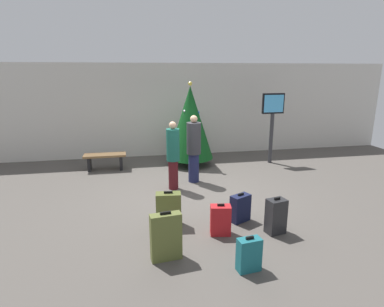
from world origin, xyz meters
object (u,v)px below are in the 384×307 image
(flight_info_kiosk, at_px, (272,116))
(suitcase_3, at_px, (169,209))
(holiday_tree, at_px, (190,123))
(traveller_1, at_px, (194,148))
(waiting_bench, at_px, (105,158))
(traveller_0, at_px, (173,154))
(suitcase_4, at_px, (220,220))
(suitcase_2, at_px, (249,255))
(suitcase_5, at_px, (166,237))
(suitcase_0, at_px, (276,216))
(suitcase_1, at_px, (240,208))

(flight_info_kiosk, height_order, suitcase_3, flight_info_kiosk)
(holiday_tree, relative_size, traveller_1, 1.44)
(waiting_bench, height_order, traveller_0, traveller_0)
(traveller_1, distance_m, suitcase_3, 2.60)
(flight_info_kiosk, relative_size, suitcase_4, 3.74)
(traveller_0, relative_size, suitcase_4, 2.88)
(flight_info_kiosk, bearing_deg, suitcase_2, -117.05)
(waiting_bench, distance_m, suitcase_2, 6.00)
(waiting_bench, height_order, suitcase_5, suitcase_5)
(holiday_tree, relative_size, suitcase_3, 3.68)
(flight_info_kiosk, height_order, waiting_bench, flight_info_kiosk)
(flight_info_kiosk, relative_size, suitcase_0, 3.21)
(holiday_tree, xyz_separation_m, suitcase_1, (0.27, -3.96, -1.07))
(suitcase_2, xyz_separation_m, suitcase_4, (-0.12, 1.11, 0.02))
(holiday_tree, xyz_separation_m, suitcase_0, (0.74, -4.52, -1.02))
(flight_info_kiosk, relative_size, suitcase_1, 3.80)
(waiting_bench, relative_size, traveller_0, 0.72)
(suitcase_2, relative_size, suitcase_3, 0.79)
(waiting_bench, xyz_separation_m, traveller_1, (2.39, -1.51, 0.58))
(traveller_1, distance_m, suitcase_4, 2.93)
(suitcase_1, relative_size, suitcase_3, 0.83)
(flight_info_kiosk, bearing_deg, holiday_tree, 175.31)
(traveller_0, distance_m, suitcase_1, 2.34)
(flight_info_kiosk, distance_m, suitcase_3, 5.34)
(traveller_1, bearing_deg, suitcase_0, -72.67)
(suitcase_0, relative_size, suitcase_3, 0.99)
(flight_info_kiosk, distance_m, suitcase_5, 6.24)
(flight_info_kiosk, relative_size, suitcase_3, 3.17)
(suitcase_4, bearing_deg, suitcase_3, 150.05)
(traveller_0, bearing_deg, suitcase_4, -77.60)
(holiday_tree, height_order, waiting_bench, holiday_tree)
(flight_info_kiosk, distance_m, traveller_1, 3.11)
(suitcase_1, xyz_separation_m, suitcase_2, (-0.40, -1.54, -0.01))
(waiting_bench, distance_m, traveller_1, 2.88)
(traveller_0, height_order, suitcase_3, traveller_0)
(traveller_0, bearing_deg, holiday_tree, 68.14)
(waiting_bench, xyz_separation_m, suitcase_3, (1.45, -3.86, -0.02))
(waiting_bench, xyz_separation_m, suitcase_0, (3.32, -4.50, -0.02))
(holiday_tree, relative_size, suitcase_1, 4.41)
(suitcase_4, bearing_deg, flight_info_kiosk, 55.97)
(flight_info_kiosk, xyz_separation_m, suitcase_2, (-2.70, -5.29, -1.23))
(suitcase_0, distance_m, suitcase_3, 1.98)
(flight_info_kiosk, xyz_separation_m, suitcase_1, (-2.30, -3.75, -1.22))
(flight_info_kiosk, relative_size, traveller_1, 1.24)
(suitcase_5, bearing_deg, flight_info_kiosk, 51.01)
(suitcase_3, distance_m, suitcase_5, 1.11)
(suitcase_0, relative_size, suitcase_4, 1.17)
(suitcase_1, bearing_deg, traveller_0, 117.82)
(flight_info_kiosk, bearing_deg, suitcase_3, -135.19)
(flight_info_kiosk, xyz_separation_m, traveller_1, (-2.76, -1.33, -0.56))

